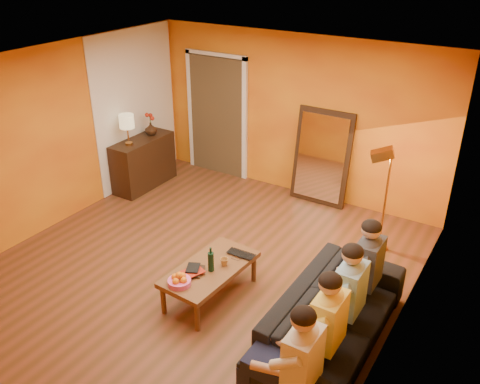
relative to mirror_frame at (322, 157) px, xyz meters
The scene contains 27 objects.
room_shell 2.39m from the mirror_frame, 103.68° to the right, with size 5.00×5.50×2.60m.
white_accent 3.21m from the mirror_frame, 163.83° to the right, with size 0.02×1.90×2.58m, color white.
doorway_recess 2.08m from the mirror_frame, behind, with size 1.06×0.30×2.10m, color #3F2D19.
door_jamb_left 2.64m from the mirror_frame, behind, with size 0.08×0.06×2.20m, color white.
door_jamb_right 1.51m from the mirror_frame, behind, with size 0.08×0.06×2.20m, color white.
door_header 2.46m from the mirror_frame, behind, with size 1.22×0.06×0.08m, color white.
mirror_frame is the anchor object (origin of this frame).
mirror_glass 0.04m from the mirror_frame, 90.00° to the right, with size 0.78×0.02×1.36m, color white.
sideboard 3.01m from the mirror_frame, 158.84° to the right, with size 0.44×1.18×0.85m, color black.
table_lamp 3.13m from the mirror_frame, 153.68° to the right, with size 0.24×0.24×0.51m, color beige, non-canonical shape.
sofa 3.35m from the mirror_frame, 64.15° to the right, with size 0.89×2.29×0.67m, color black.
coffee_table 3.04m from the mirror_frame, 91.45° to the right, with size 0.62×1.22×0.42m, color brown, non-canonical shape.
floor_lamp 1.58m from the mirror_frame, 34.51° to the right, with size 0.30×0.24×1.44m, color #B17734, non-canonical shape.
dog 2.64m from the mirror_frame, 65.48° to the right, with size 0.34×0.53×0.62m, color #A37649, non-canonical shape.
person_far_left 4.30m from the mirror_frame, 68.41° to the right, with size 0.70×0.44×1.22m, color silver, non-canonical shape.
person_mid_left 3.79m from the mirror_frame, 65.35° to the right, with size 0.70×0.44×1.22m, color #EDD24F, non-canonical shape.
person_mid_right 3.30m from the mirror_frame, 61.36° to the right, with size 0.70×0.44×1.22m, color #85AFCD, non-canonical shape.
person_far_right 2.83m from the mirror_frame, 56.01° to the right, with size 0.70×0.44×1.22m, color #36363B, non-canonical shape.
fruit_bowl 3.46m from the mirror_frame, 92.93° to the right, with size 0.26×0.26×0.16m, color #DF4E9B, non-canonical shape.
wine_bottle 3.05m from the mirror_frame, 90.49° to the right, with size 0.07×0.07×0.31m, color black.
tumbler 2.89m from the mirror_frame, 89.12° to the right, with size 0.10×0.10×0.09m, color #B27F3F.
laptop 2.66m from the mirror_frame, 87.74° to the right, with size 0.35×0.22×0.03m, color black.
book_lower 3.22m from the mirror_frame, 94.58° to the right, with size 0.18×0.25×0.02m, color black.
book_mid 3.21m from the mirror_frame, 94.42° to the right, with size 0.18×0.25×0.02m, color #A92413.
book_upper 3.23m from the mirror_frame, 94.57° to the right, with size 0.15×0.20×0.02m, color black.
vase 2.92m from the mirror_frame, 163.43° to the right, with size 0.20×0.20×0.21m, color black.
flowers 2.94m from the mirror_frame, 163.43° to the right, with size 0.17×0.17×0.39m, color #A92413, non-canonical shape.
Camera 1 is at (3.36, -4.34, 3.87)m, focal length 38.00 mm.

